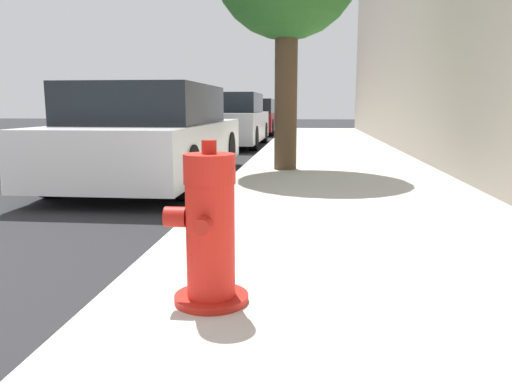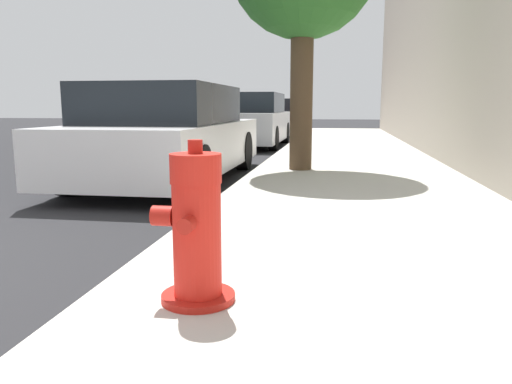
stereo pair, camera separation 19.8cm
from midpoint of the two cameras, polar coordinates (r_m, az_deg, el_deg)
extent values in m
cube|color=beige|center=(2.34, 17.62, -16.40)|extent=(3.01, 40.00, 0.13)
cylinder|color=red|center=(2.53, -4.33, -11.88)|extent=(0.36, 0.36, 0.04)
cylinder|color=red|center=(2.43, -4.42, -5.43)|extent=(0.23, 0.23, 0.55)
cylinder|color=red|center=(2.37, -4.53, 2.70)|extent=(0.25, 0.25, 0.14)
cylinder|color=red|center=(2.36, -4.57, 5.18)|extent=(0.07, 0.07, 0.06)
cylinder|color=red|center=(2.25, -5.42, -3.77)|extent=(0.07, 0.09, 0.07)
cylinder|color=red|center=(2.56, -3.60, -2.11)|extent=(0.07, 0.09, 0.07)
cylinder|color=red|center=(2.45, -8.31, -2.73)|extent=(0.10, 0.10, 0.10)
cube|color=silver|center=(7.37, -9.04, 5.25)|extent=(1.80, 4.57, 0.67)
cube|color=black|center=(7.17, -9.63, 9.88)|extent=(1.65, 2.51, 0.53)
cylinder|color=black|center=(8.98, -11.15, 4.79)|extent=(0.20, 0.65, 0.65)
cylinder|color=black|center=(8.55, -0.77, 4.73)|extent=(0.20, 0.65, 0.65)
cylinder|color=black|center=(6.42, -19.96, 2.45)|extent=(0.20, 0.65, 0.65)
cylinder|color=black|center=(5.80, -5.67, 2.27)|extent=(0.20, 0.65, 0.65)
cube|color=#B7B7BC|center=(13.66, -0.24, 7.53)|extent=(1.79, 4.34, 0.75)
cube|color=black|center=(13.48, -0.37, 10.16)|extent=(1.64, 2.39, 0.51)
cylinder|color=black|center=(15.14, -2.44, 6.84)|extent=(0.20, 0.60, 0.60)
cylinder|color=black|center=(14.90, 3.73, 6.78)|extent=(0.20, 0.60, 0.60)
cylinder|color=black|center=(12.52, -4.96, 6.20)|extent=(0.20, 0.60, 0.60)
cylinder|color=black|center=(12.23, 2.49, 6.14)|extent=(0.20, 0.60, 0.60)
cube|color=maroon|center=(19.44, 2.68, 8.03)|extent=(1.67, 3.87, 0.63)
cube|color=black|center=(19.27, 2.64, 9.77)|extent=(1.54, 2.13, 0.55)
cylinder|color=black|center=(20.73, 0.97, 7.67)|extent=(0.20, 0.62, 0.62)
cylinder|color=black|center=(20.57, 5.18, 7.62)|extent=(0.20, 0.62, 0.62)
cylinder|color=black|center=(18.36, -0.13, 7.40)|extent=(0.20, 0.62, 0.62)
cylinder|color=black|center=(18.18, 4.62, 7.34)|extent=(0.20, 0.62, 0.62)
cylinder|color=brown|center=(7.59, 5.97, 11.19)|extent=(0.34, 0.34, 2.28)
camera|label=1|loc=(0.10, -88.41, 0.28)|focal=35.00mm
camera|label=2|loc=(0.10, 91.59, -0.28)|focal=35.00mm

